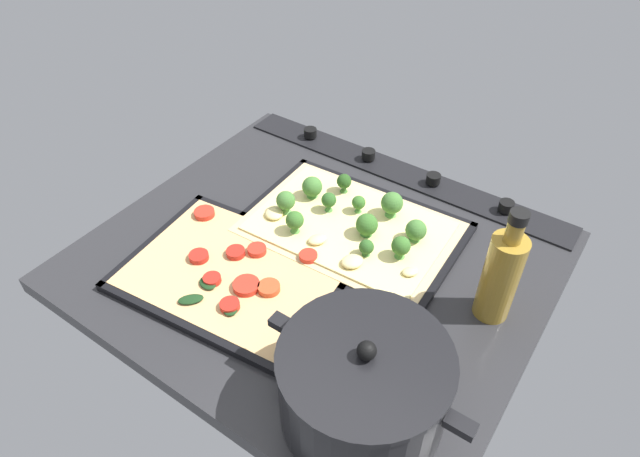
# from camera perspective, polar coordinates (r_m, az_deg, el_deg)

# --- Properties ---
(ground_plane) EXTENTS (0.74, 0.65, 0.03)m
(ground_plane) POSITION_cam_1_polar(r_m,az_deg,el_deg) (0.96, -0.26, -3.40)
(ground_plane) COLOR #28282B
(stove_control_panel) EXTENTS (0.71, 0.07, 0.03)m
(stove_control_panel) POSITION_cam_1_polar(r_m,az_deg,el_deg) (1.14, 8.18, 5.91)
(stove_control_panel) COLOR black
(stove_control_panel) RESTS_ON ground_plane
(baking_tray_front) EXTENTS (0.39, 0.28, 0.01)m
(baking_tray_front) POSITION_cam_1_polar(r_m,az_deg,el_deg) (0.99, 3.03, -0.33)
(baking_tray_front) COLOR black
(baking_tray_front) RESTS_ON ground_plane
(broccoli_pizza) EXTENTS (0.37, 0.26, 0.06)m
(broccoli_pizza) POSITION_cam_1_polar(r_m,az_deg,el_deg) (0.98, 3.08, 0.44)
(broccoli_pizza) COLOR #D3B77F
(broccoli_pizza) RESTS_ON baking_tray_front
(baking_tray_back) EXTENTS (0.38, 0.30, 0.01)m
(baking_tray_back) POSITION_cam_1_polar(r_m,az_deg,el_deg) (0.93, -8.79, -4.70)
(baking_tray_back) COLOR black
(baking_tray_back) RESTS_ON ground_plane
(veggie_pizza_back) EXTENTS (0.35, 0.27, 0.02)m
(veggie_pizza_back) POSITION_cam_1_polar(r_m,az_deg,el_deg) (0.92, -8.80, -4.39)
(veggie_pizza_back) COLOR tan
(veggie_pizza_back) RESTS_ON baking_tray_back
(cooking_pot) EXTENTS (0.29, 0.22, 0.14)m
(cooking_pot) POSITION_cam_1_polar(r_m,az_deg,el_deg) (0.72, 4.50, -15.78)
(cooking_pot) COLOR black
(cooking_pot) RESTS_ON ground_plane
(oil_bottle) EXTENTS (0.05, 0.05, 0.20)m
(oil_bottle) POSITION_cam_1_polar(r_m,az_deg,el_deg) (0.85, 18.12, -4.57)
(oil_bottle) COLOR olive
(oil_bottle) RESTS_ON ground_plane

